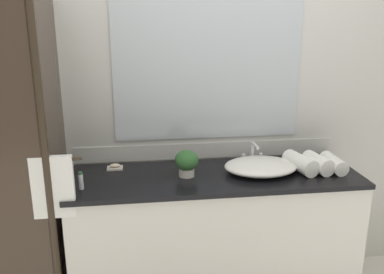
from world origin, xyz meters
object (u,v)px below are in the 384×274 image
soap_dish (115,167)px  rolled_towel_near_edge (333,163)px  sink_basin (261,166)px  rolled_towel_far_edge (300,163)px  potted_plant (187,162)px  faucet (253,155)px  amenity_bottle_shampoo (184,159)px  amenity_bottle_conditioner (81,181)px  rolled_towel_middle (318,163)px

soap_dish → rolled_towel_near_edge: 1.40m
sink_basin → rolled_towel_far_edge: size_ratio=1.84×
potted_plant → faucet: bearing=21.6°
faucet → amenity_bottle_shampoo: 0.47m
faucet → rolled_towel_far_edge: faucet is taller
faucet → soap_dish: size_ratio=1.70×
potted_plant → rolled_towel_far_edge: bearing=-1.4°
faucet → amenity_bottle_conditioner: (-1.09, -0.31, 0.00)m
sink_basin → rolled_towel_far_edge: (0.25, -0.02, 0.01)m
sink_basin → faucet: faucet is taller
soap_dish → rolled_towel_far_edge: rolled_towel_far_edge is taller
amenity_bottle_shampoo → rolled_towel_near_edge: 0.96m
sink_basin → faucet: (-0.00, 0.19, 0.01)m
sink_basin → amenity_bottle_shampoo: bearing=158.4°
soap_dish → rolled_towel_middle: 1.30m
sink_basin → rolled_towel_middle: bearing=-4.8°
rolled_towel_middle → soap_dish: bearing=170.5°
sink_basin → amenity_bottle_shampoo: (-0.47, 0.18, 0.01)m
rolled_towel_near_edge → rolled_towel_far_edge: (-0.22, 0.01, 0.01)m
amenity_bottle_conditioner → rolled_towel_middle: 1.46m
amenity_bottle_shampoo → rolled_towel_middle: rolled_towel_middle is taller
amenity_bottle_conditioner → rolled_towel_far_edge: 1.35m
amenity_bottle_conditioner → potted_plant: bearing=10.9°
faucet → rolled_towel_middle: 0.42m
soap_dish → amenity_bottle_shampoo: amenity_bottle_shampoo is taller
potted_plant → rolled_towel_middle: bearing=-2.2°
potted_plant → sink_basin: bearing=-0.1°
amenity_bottle_shampoo → rolled_towel_far_edge: (0.72, -0.20, 0.01)m
rolled_towel_near_edge → rolled_towel_middle: size_ratio=1.08×
soap_dish → rolled_towel_far_edge: bearing=-9.7°
amenity_bottle_shampoo → rolled_towel_middle: (0.83, -0.22, 0.01)m
soap_dish → rolled_towel_near_edge: bearing=-8.5°
amenity_bottle_shampoo → amenity_bottle_conditioner: size_ratio=0.94×
amenity_bottle_shampoo → faucet: bearing=0.3°
soap_dish → amenity_bottle_shampoo: (0.45, 0.00, 0.03)m
sink_basin → soap_dish: size_ratio=4.60×
amenity_bottle_conditioner → sink_basin: bearing=6.2°
amenity_bottle_shampoo → rolled_towel_far_edge: rolled_towel_far_edge is taller
soap_dish → amenity_bottle_conditioner: bearing=-120.2°
rolled_towel_middle → sink_basin: bearing=175.2°
rolled_towel_middle → potted_plant: bearing=177.8°
rolled_towel_far_edge → amenity_bottle_conditioner: bearing=-175.7°
amenity_bottle_shampoo → rolled_towel_near_edge: amenity_bottle_shampoo is taller
soap_dish → amenity_bottle_conditioner: (-0.18, -0.30, 0.04)m
sink_basin → amenity_bottle_conditioner: bearing=-173.8°
sink_basin → rolled_towel_far_edge: bearing=-3.8°
sink_basin → rolled_towel_near_edge: (0.47, -0.03, 0.01)m
rolled_towel_middle → rolled_towel_far_edge: size_ratio=0.87×
amenity_bottle_conditioner → rolled_towel_middle: rolled_towel_middle is taller
potted_plant → soap_dish: 0.49m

